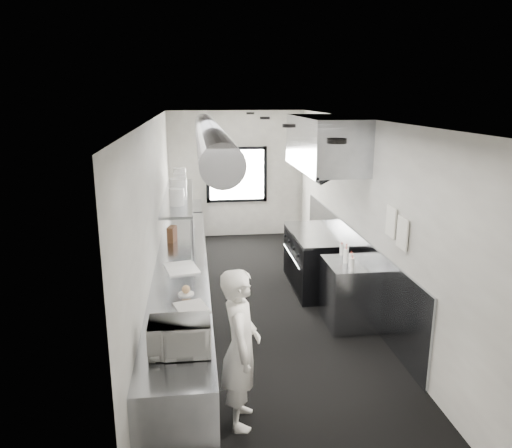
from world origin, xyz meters
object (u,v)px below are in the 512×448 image
object	(u,v)px
plate_stack_b	(179,189)
small_plate	(186,294)
exhaust_hood	(324,143)
prep_counter	(183,296)
knife_block	(172,234)
squeeze_bottle_c	(346,256)
line_cook	(241,348)
bottle_station	(349,293)
microwave	(180,337)
deli_tub_a	(157,326)
squeeze_bottle_a	(352,265)
plate_stack_c	(180,182)
squeeze_bottle_b	(351,260)
squeeze_bottle_e	(342,250)
cutting_board	(182,268)
deli_tub_b	(163,329)
plate_stack_a	(177,197)
squeeze_bottle_d	(346,252)
far_work_table	(186,227)
pass_shelf	(179,197)
range	(317,260)
plate_stack_d	(180,178)

from	to	relation	value
plate_stack_b	small_plate	bearing A→B (deg)	-87.15
exhaust_hood	prep_counter	distance (m)	3.20
knife_block	squeeze_bottle_c	bearing A→B (deg)	-13.15
line_cook	bottle_station	bearing A→B (deg)	-35.77
microwave	deli_tub_a	xyz separation A→B (m)	(-0.23, 0.43, -0.10)
line_cook	squeeze_bottle_a	xyz separation A→B (m)	(1.62, 1.64, 0.19)
plate_stack_c	squeeze_bottle_b	distance (m)	3.21
exhaust_hood	squeeze_bottle_a	bearing A→B (deg)	-91.09
prep_counter	small_plate	bearing A→B (deg)	-85.76
microwave	squeeze_bottle_a	bearing A→B (deg)	39.89
squeeze_bottle_e	cutting_board	bearing A→B (deg)	-172.62
prep_counter	plate_stack_c	distance (m)	2.21
deli_tub_b	plate_stack_a	distance (m)	2.80
prep_counter	squeeze_bottle_d	size ratio (longest dim) A/B	30.52
squeeze_bottle_d	squeeze_bottle_e	distance (m)	0.17
small_plate	plate_stack_c	xyz separation A→B (m)	(-0.10, 2.83, 0.81)
bottle_station	deli_tub_b	xyz separation A→B (m)	(-2.44, -1.78, 0.50)
line_cook	cutting_board	size ratio (longest dim) A/B	3.00
cutting_board	squeeze_bottle_b	bearing A→B (deg)	-4.89
prep_counter	squeeze_bottle_e	distance (m)	2.34
line_cook	squeeze_bottle_d	bearing A→B (deg)	-33.15
plate_stack_b	far_work_table	bearing A→B (deg)	89.32
pass_shelf	squeeze_bottle_e	size ratio (longest dim) A/B	18.32
prep_counter	deli_tub_b	bearing A→B (deg)	-93.90
range	squeeze_bottle_e	size ratio (longest dim) A/B	9.77
prep_counter	squeeze_bottle_c	bearing A→B (deg)	-4.87
deli_tub_a	plate_stack_c	xyz separation A→B (m)	(0.17, 3.71, 0.77)
cutting_board	plate_stack_b	bearing A→B (deg)	91.72
range	plate_stack_d	xyz separation A→B (m)	(-2.23, 0.93, 1.27)
exhaust_hood	cutting_board	distance (m)	3.00
plate_stack_c	deli_tub_a	bearing A→B (deg)	-92.56
exhaust_hood	pass_shelf	size ratio (longest dim) A/B	0.73
squeeze_bottle_d	plate_stack_b	bearing A→B (deg)	153.61
cutting_board	deli_tub_b	bearing A→B (deg)	-94.45
microwave	squeeze_bottle_b	size ratio (longest dim) A/B	2.80
squeeze_bottle_a	cutting_board	bearing A→B (deg)	170.67
far_work_table	prep_counter	bearing A→B (deg)	-90.00
plate_stack_a	squeeze_bottle_b	distance (m)	2.63
microwave	knife_block	size ratio (longest dim) A/B	2.10
microwave	line_cook	bearing A→B (deg)	18.55
knife_block	squeeze_bottle_a	bearing A→B (deg)	-18.86
knife_block	pass_shelf	bearing A→B (deg)	87.61
line_cook	prep_counter	bearing A→B (deg)	20.90
bottle_station	far_work_table	bearing A→B (deg)	120.53
squeeze_bottle_b	plate_stack_d	bearing A→B (deg)	132.84
deli_tub_b	squeeze_bottle_d	distance (m)	3.11
line_cook	squeeze_bottle_c	world-z (taller)	line_cook
plate_stack_c	plate_stack_d	size ratio (longest dim) A/B	0.89
pass_shelf	knife_block	world-z (taller)	pass_shelf
deli_tub_b	bottle_station	bearing A→B (deg)	36.17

